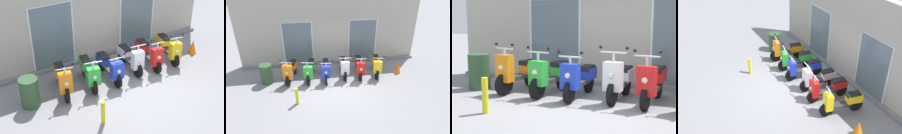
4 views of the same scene
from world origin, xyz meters
TOP-DOWN VIEW (x-y plane):
  - ground_plane at (0.00, 0.00)m, footprint 40.00×40.00m
  - storefront_facade at (0.00, 2.76)m, footprint 9.20×0.50m
  - scooter_orange at (-2.05, 1.14)m, footprint 0.67×1.56m
  - scooter_green at (-1.17, 1.11)m, footprint 0.69×1.56m
  - scooter_blue at (-0.44, 1.08)m, footprint 0.59×1.62m
  - scooter_white at (0.45, 1.18)m, footprint 0.62×1.54m
  - scooter_red at (1.16, 1.10)m, footprint 0.58×1.59m
  - scooter_yellow at (2.01, 1.09)m, footprint 0.67×1.53m
  - trash_bin at (-3.10, 1.04)m, footprint 0.54×0.54m
  - traffic_cone at (3.09, 0.95)m, footprint 0.32×0.32m
  - curb_bollard at (-1.74, -0.73)m, footprint 0.12×0.12m

SIDE VIEW (x-z plane):
  - ground_plane at x=0.00m, z-range 0.00..0.00m
  - traffic_cone at x=3.09m, z-range 0.00..0.52m
  - curb_bollard at x=-1.74m, z-range 0.00..0.70m
  - trash_bin at x=-3.10m, z-range 0.00..0.89m
  - scooter_blue at x=-0.44m, z-range -0.11..1.03m
  - scooter_white at x=0.45m, z-range -0.16..1.09m
  - scooter_yellow at x=2.01m, z-range -0.12..1.06m
  - scooter_green at x=-1.17m, z-range -0.12..1.07m
  - scooter_red at x=1.16m, z-range -0.13..1.08m
  - scooter_orange at x=-2.05m, z-range -0.13..1.10m
  - storefront_facade at x=0.00m, z-range -0.06..3.53m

